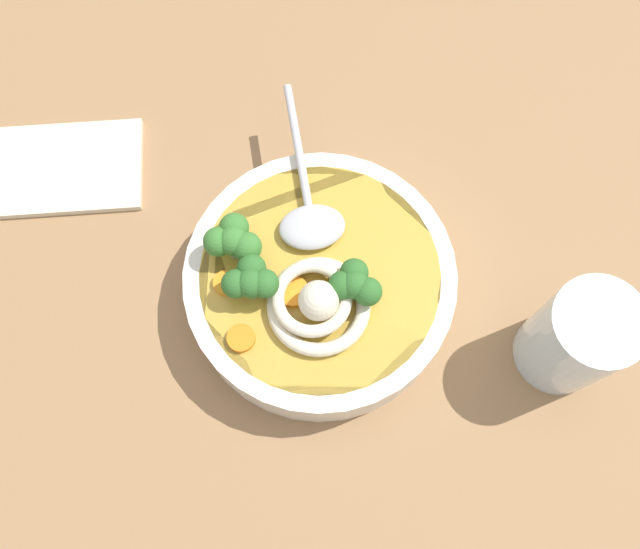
{
  "coord_description": "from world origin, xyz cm",
  "views": [
    {
      "loc": [
        1.69,
        18.27,
        66.08
      ],
      "look_at": [
        1.95,
        -1.76,
        8.34
      ],
      "focal_mm": 38.59,
      "sensor_mm": 36.0,
      "label": 1
    }
  ],
  "objects_px": {
    "noodle_pile": "(317,303)",
    "folded_napkin": "(59,169)",
    "soup_spoon": "(310,213)",
    "soup_bowl": "(320,284)",
    "drinking_glass": "(576,338)"
  },
  "relations": [
    {
      "from": "noodle_pile",
      "to": "folded_napkin",
      "type": "distance_m",
      "value": 0.32
    },
    {
      "from": "soup_bowl",
      "to": "noodle_pile",
      "type": "xyz_separation_m",
      "value": [
        0.0,
        0.03,
        0.04
      ]
    },
    {
      "from": "soup_spoon",
      "to": "folded_napkin",
      "type": "distance_m",
      "value": 0.28
    },
    {
      "from": "soup_bowl",
      "to": "drinking_glass",
      "type": "bearing_deg",
      "value": 166.0
    },
    {
      "from": "noodle_pile",
      "to": "drinking_glass",
      "type": "distance_m",
      "value": 0.23
    },
    {
      "from": "soup_spoon",
      "to": "soup_bowl",
      "type": "bearing_deg",
      "value": -180.0
    },
    {
      "from": "noodle_pile",
      "to": "soup_bowl",
      "type": "bearing_deg",
      "value": -94.49
    },
    {
      "from": "noodle_pile",
      "to": "soup_spoon",
      "type": "distance_m",
      "value": 0.09
    },
    {
      "from": "noodle_pile",
      "to": "drinking_glass",
      "type": "relative_size",
      "value": 0.86
    },
    {
      "from": "noodle_pile",
      "to": "folded_napkin",
      "type": "height_order",
      "value": "noodle_pile"
    },
    {
      "from": "folded_napkin",
      "to": "soup_bowl",
      "type": "bearing_deg",
      "value": 154.21
    },
    {
      "from": "soup_spoon",
      "to": "drinking_glass",
      "type": "height_order",
      "value": "drinking_glass"
    },
    {
      "from": "soup_spoon",
      "to": "folded_napkin",
      "type": "height_order",
      "value": "soup_spoon"
    },
    {
      "from": "noodle_pile",
      "to": "folded_napkin",
      "type": "relative_size",
      "value": 0.59
    },
    {
      "from": "soup_spoon",
      "to": "folded_napkin",
      "type": "relative_size",
      "value": 1.03
    }
  ]
}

